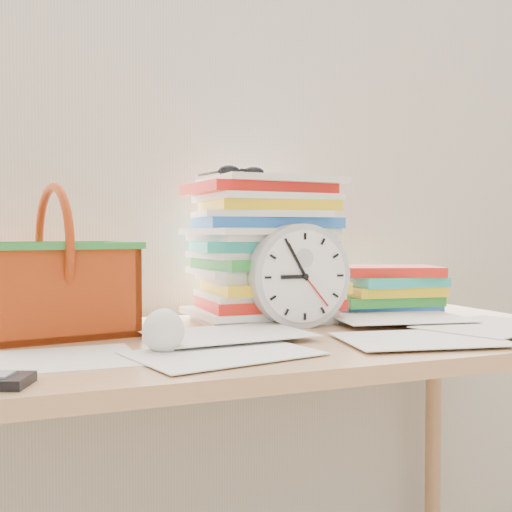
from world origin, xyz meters
name	(u,v)px	position (x,y,z in m)	size (l,w,h in m)	color
curtain	(206,96)	(0.00, 1.98, 1.30)	(2.40, 0.01, 2.50)	beige
desk	(264,371)	(0.00, 1.60, 0.68)	(1.40, 0.70, 0.75)	tan
paper_stack	(264,249)	(0.08, 1.79, 0.92)	(0.33, 0.27, 0.33)	white
clock	(299,276)	(0.10, 1.65, 0.86)	(0.22, 0.22, 0.04)	#B3B3B3
sunglasses	(242,171)	(0.03, 1.81, 1.10)	(0.13, 0.11, 0.03)	black
book_stack	(384,290)	(0.41, 1.79, 0.81)	(0.28, 0.22, 0.12)	white
basket	(54,261)	(-0.39, 1.74, 0.90)	(0.29, 0.23, 0.29)	#BC4212
crumpled_ball	(163,330)	(-0.24, 1.48, 0.79)	(0.08, 0.08, 0.08)	white
scattered_papers	(264,331)	(0.00, 1.60, 0.76)	(1.26, 0.42, 0.02)	white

